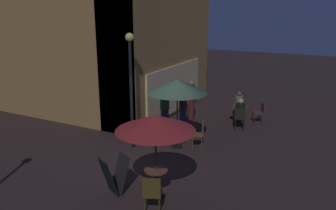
{
  "coord_description": "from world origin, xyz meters",
  "views": [
    {
      "loc": [
        -8.88,
        -5.17,
        4.75
      ],
      "look_at": [
        1.37,
        0.12,
        1.48
      ],
      "focal_mm": 36.61,
      "sensor_mm": 36.0,
      "label": 1
    }
  ],
  "objects_px": {
    "cafe_chair_3": "(238,106)",
    "patron_seated_1": "(240,112)",
    "cafe_table_2": "(240,112)",
    "cafe_chair_0": "(200,132)",
    "street_lamp_near_corner": "(131,74)",
    "cafe_chair_4": "(240,117)",
    "cafe_table_1": "(156,179)",
    "cafe_chair_5": "(260,111)",
    "patron_standing_2": "(191,100)",
    "patron_standing_3": "(165,111)",
    "cafe_chair_2": "(152,192)",
    "patio_umbrella_1": "(155,123)",
    "cafe_chair_1": "(152,131)",
    "patio_umbrella_0": "(177,86)",
    "cafe_table_0": "(177,134)",
    "patron_seated_0": "(239,104)",
    "patron_standing_4": "(183,109)",
    "menu_sandwich_board": "(114,175)"
  },
  "relations": [
    {
      "from": "patron_standing_3",
      "to": "patio_umbrella_0",
      "type": "bearing_deg",
      "value": 160.89
    },
    {
      "from": "patio_umbrella_1",
      "to": "patron_standing_4",
      "type": "relative_size",
      "value": 1.34
    },
    {
      "from": "patron_seated_1",
      "to": "cafe_chair_0",
      "type": "bearing_deg",
      "value": 147.62
    },
    {
      "from": "cafe_chair_2",
      "to": "patron_seated_0",
      "type": "distance_m",
      "value": 8.14
    },
    {
      "from": "patron_seated_1",
      "to": "street_lamp_near_corner",
      "type": "bearing_deg",
      "value": 125.43
    },
    {
      "from": "cafe_table_1",
      "to": "cafe_chair_5",
      "type": "relative_size",
      "value": 0.84
    },
    {
      "from": "cafe_chair_5",
      "to": "patron_standing_2",
      "type": "bearing_deg",
      "value": -8.37
    },
    {
      "from": "street_lamp_near_corner",
      "to": "cafe_chair_4",
      "type": "xyz_separation_m",
      "value": [
        3.49,
        -2.84,
        -2.05
      ]
    },
    {
      "from": "cafe_chair_0",
      "to": "cafe_chair_4",
      "type": "height_order",
      "value": "cafe_chair_0"
    },
    {
      "from": "cafe_chair_0",
      "to": "patron_standing_3",
      "type": "bearing_deg",
      "value": -48.73
    },
    {
      "from": "cafe_chair_5",
      "to": "patron_standing_3",
      "type": "distance_m",
      "value": 4.21
    },
    {
      "from": "cafe_chair_0",
      "to": "cafe_chair_3",
      "type": "height_order",
      "value": "cafe_chair_0"
    },
    {
      "from": "cafe_chair_5",
      "to": "cafe_chair_0",
      "type": "bearing_deg",
      "value": 42.59
    },
    {
      "from": "menu_sandwich_board",
      "to": "patio_umbrella_0",
      "type": "height_order",
      "value": "patio_umbrella_0"
    },
    {
      "from": "cafe_table_2",
      "to": "patron_standing_3",
      "type": "distance_m",
      "value": 3.37
    },
    {
      "from": "cafe_chair_2",
      "to": "cafe_table_1",
      "type": "bearing_deg",
      "value": -0.0
    },
    {
      "from": "cafe_chair_2",
      "to": "patron_standing_3",
      "type": "xyz_separation_m",
      "value": [
        5.13,
        2.37,
        0.28
      ]
    },
    {
      "from": "cafe_chair_2",
      "to": "patron_standing_3",
      "type": "height_order",
      "value": "patron_standing_3"
    },
    {
      "from": "cafe_table_0",
      "to": "patron_standing_3",
      "type": "xyz_separation_m",
      "value": [
        1.17,
        1.11,
        0.37
      ]
    },
    {
      "from": "cafe_chair_1",
      "to": "patron_standing_4",
      "type": "bearing_deg",
      "value": 65.01
    },
    {
      "from": "cafe_table_2",
      "to": "street_lamp_near_corner",
      "type": "bearing_deg",
      "value": 149.21
    },
    {
      "from": "patio_umbrella_1",
      "to": "patron_seated_1",
      "type": "relative_size",
      "value": 1.72
    },
    {
      "from": "cafe_table_1",
      "to": "patio_umbrella_1",
      "type": "xyz_separation_m",
      "value": [
        -0.0,
        0.0,
        1.52
      ]
    },
    {
      "from": "cafe_table_2",
      "to": "cafe_chair_0",
      "type": "height_order",
      "value": "cafe_chair_0"
    },
    {
      "from": "cafe_table_1",
      "to": "patio_umbrella_0",
      "type": "distance_m",
      "value": 3.75
    },
    {
      "from": "cafe_table_1",
      "to": "patron_seated_1",
      "type": "height_order",
      "value": "patron_seated_1"
    },
    {
      "from": "menu_sandwich_board",
      "to": "patio_umbrella_1",
      "type": "height_order",
      "value": "patio_umbrella_1"
    },
    {
      "from": "cafe_chair_1",
      "to": "patron_standing_3",
      "type": "height_order",
      "value": "patron_standing_3"
    },
    {
      "from": "patron_standing_3",
      "to": "patron_seated_1",
      "type": "bearing_deg",
      "value": -118.92
    },
    {
      "from": "cafe_table_0",
      "to": "cafe_chair_5",
      "type": "distance_m",
      "value": 4.47
    },
    {
      "from": "cafe_chair_3",
      "to": "patron_seated_1",
      "type": "bearing_deg",
      "value": -1.25
    },
    {
      "from": "street_lamp_near_corner",
      "to": "menu_sandwich_board",
      "type": "distance_m",
      "value": 3.74
    },
    {
      "from": "street_lamp_near_corner",
      "to": "cafe_table_1",
      "type": "xyz_separation_m",
      "value": [
        -2.44,
        -2.31,
        -2.13
      ]
    },
    {
      "from": "cafe_table_2",
      "to": "cafe_chair_2",
      "type": "height_order",
      "value": "cafe_chair_2"
    },
    {
      "from": "patron_seated_1",
      "to": "menu_sandwich_board",
      "type": "bearing_deg",
      "value": 149.8
    },
    {
      "from": "cafe_table_2",
      "to": "cafe_chair_4",
      "type": "relative_size",
      "value": 0.77
    },
    {
      "from": "menu_sandwich_board",
      "to": "patron_standing_4",
      "type": "relative_size",
      "value": 0.61
    },
    {
      "from": "cafe_chair_4",
      "to": "patron_standing_2",
      "type": "relative_size",
      "value": 0.52
    },
    {
      "from": "cafe_table_0",
      "to": "cafe_chair_2",
      "type": "xyz_separation_m",
      "value": [
        -3.96,
        -1.26,
        0.09
      ]
    },
    {
      "from": "cafe_table_1",
      "to": "cafe_table_2",
      "type": "distance_m",
      "value": 6.79
    },
    {
      "from": "cafe_table_0",
      "to": "patron_seated_0",
      "type": "height_order",
      "value": "patron_seated_0"
    },
    {
      "from": "patron_standing_2",
      "to": "cafe_chair_2",
      "type": "bearing_deg",
      "value": -26.79
    },
    {
      "from": "patron_standing_2",
      "to": "street_lamp_near_corner",
      "type": "bearing_deg",
      "value": -52.12
    },
    {
      "from": "cafe_chair_4",
      "to": "patron_seated_0",
      "type": "bearing_deg",
      "value": 1.06
    },
    {
      "from": "cafe_table_0",
      "to": "patio_umbrella_0",
      "type": "distance_m",
      "value": 1.71
    },
    {
      "from": "street_lamp_near_corner",
      "to": "patron_seated_1",
      "type": "height_order",
      "value": "street_lamp_near_corner"
    },
    {
      "from": "cafe_table_2",
      "to": "cafe_chair_5",
      "type": "relative_size",
      "value": 0.82
    },
    {
      "from": "cafe_table_1",
      "to": "patio_umbrella_1",
      "type": "distance_m",
      "value": 1.52
    },
    {
      "from": "cafe_chair_1",
      "to": "cafe_chair_5",
      "type": "relative_size",
      "value": 1.03
    },
    {
      "from": "cafe_table_2",
      "to": "patio_umbrella_0",
      "type": "height_order",
      "value": "patio_umbrella_0"
    }
  ]
}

